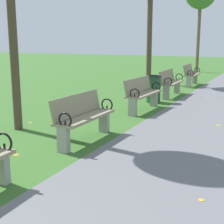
{
  "coord_description": "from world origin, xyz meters",
  "views": [
    {
      "loc": [
        2.72,
        0.59,
        1.92
      ],
      "look_at": [
        -0.05,
        6.22,
        0.55
      ],
      "focal_mm": 53.26,
      "sensor_mm": 36.0,
      "label": 1
    }
  ],
  "objects_px": {
    "trash_bin": "(153,89)",
    "park_bench_4": "(142,93)",
    "park_bench_6": "(191,74)",
    "park_bench_3": "(83,116)",
    "park_bench_5": "(171,82)"
  },
  "relations": [
    {
      "from": "park_bench_6",
      "to": "park_bench_4",
      "type": "bearing_deg",
      "value": -90.0
    },
    {
      "from": "park_bench_3",
      "to": "park_bench_5",
      "type": "height_order",
      "value": "same"
    },
    {
      "from": "park_bench_6",
      "to": "trash_bin",
      "type": "relative_size",
      "value": 1.93
    },
    {
      "from": "park_bench_6",
      "to": "trash_bin",
      "type": "bearing_deg",
      "value": -91.92
    },
    {
      "from": "park_bench_4",
      "to": "park_bench_6",
      "type": "relative_size",
      "value": 1.0
    },
    {
      "from": "park_bench_3",
      "to": "park_bench_4",
      "type": "xyz_separation_m",
      "value": [
        0.0,
        3.13,
        0.0
      ]
    },
    {
      "from": "park_bench_3",
      "to": "park_bench_4",
      "type": "distance_m",
      "value": 3.13
    },
    {
      "from": "park_bench_5",
      "to": "trash_bin",
      "type": "relative_size",
      "value": 1.92
    },
    {
      "from": "park_bench_3",
      "to": "park_bench_5",
      "type": "relative_size",
      "value": 1.0
    },
    {
      "from": "park_bench_5",
      "to": "park_bench_6",
      "type": "height_order",
      "value": "same"
    },
    {
      "from": "trash_bin",
      "to": "park_bench_4",
      "type": "bearing_deg",
      "value": -83.73
    },
    {
      "from": "park_bench_4",
      "to": "trash_bin",
      "type": "height_order",
      "value": "park_bench_4"
    },
    {
      "from": "park_bench_5",
      "to": "trash_bin",
      "type": "distance_m",
      "value": 1.37
    },
    {
      "from": "park_bench_4",
      "to": "park_bench_5",
      "type": "height_order",
      "value": "same"
    },
    {
      "from": "park_bench_3",
      "to": "park_bench_6",
      "type": "distance_m",
      "value": 8.87
    }
  ]
}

